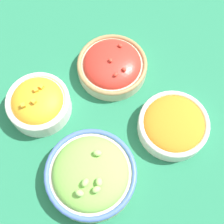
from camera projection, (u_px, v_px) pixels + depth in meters
name	position (u px, v px, depth m)	size (l,w,h in m)	color
ground_plane	(112.00, 117.00, 0.80)	(3.00, 3.00, 0.00)	#23704C
bowl_lettuce	(91.00, 174.00, 0.71)	(0.21, 0.21, 0.08)	beige
bowl_cherry_tomatoes	(112.00, 65.00, 0.83)	(0.19, 0.19, 0.07)	beige
bowl_carrots	(173.00, 124.00, 0.76)	(0.17, 0.17, 0.06)	silver
bowl_squash	(38.00, 103.00, 0.77)	(0.16, 0.16, 0.09)	silver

